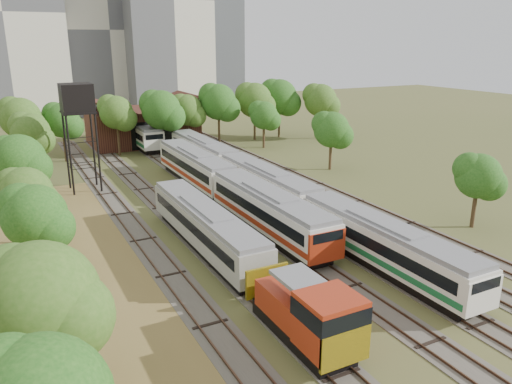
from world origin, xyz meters
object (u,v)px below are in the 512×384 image
railcar_red_set (227,186)px  railcar_green_set (267,185)px  water_tower (77,101)px  shunter_locomotive (311,316)px

railcar_red_set → railcar_green_set: bearing=-14.2°
railcar_red_set → water_tower: water_tower is taller
railcar_red_set → shunter_locomotive: bearing=-103.9°
railcar_green_set → shunter_locomotive: 25.25m
shunter_locomotive → water_tower: 37.54m
shunter_locomotive → water_tower: bearing=99.0°
railcar_red_set → water_tower: size_ratio=2.98×
railcar_green_set → shunter_locomotive: shunter_locomotive is taller
railcar_red_set → railcar_green_set: railcar_red_set is taller
shunter_locomotive → railcar_green_set: bearing=66.7°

